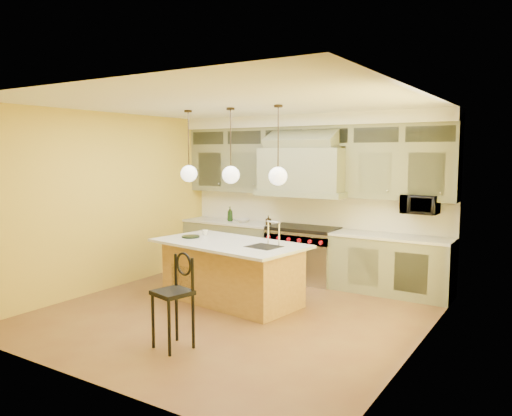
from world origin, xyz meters
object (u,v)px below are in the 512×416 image
Objects in this scene: counter_stool at (175,295)px; microwave at (420,204)px; kitchen_island at (232,271)px; range at (303,253)px.

counter_stool is 4.14m from microwave.
range is at bearing 86.33° from kitchen_island.
microwave reaches higher than kitchen_island.
kitchen_island is at bearing 118.54° from counter_stool.
counter_stool is at bearing -116.71° from microwave.
kitchen_island reaches higher than counter_stool.
counter_stool reaches higher than range.
kitchen_island reaches higher than range.
kitchen_island is 3.08m from microwave.
counter_stool is at bearing -67.35° from kitchen_island.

